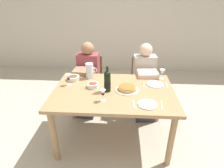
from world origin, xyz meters
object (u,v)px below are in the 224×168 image
(salad_bowl, at_px, (93,85))
(chair_left, at_px, (91,78))
(wine_glass_centre, at_px, (68,78))
(wine_glass_right_diner, at_px, (162,72))
(diner_left, at_px, (87,77))
(chair_right, at_px, (142,80))
(diner_right, at_px, (145,80))
(olive_bowl, at_px, (73,78))
(dinner_plate_left_setting, at_px, (148,104))
(dining_table, at_px, (114,97))
(baked_tart, at_px, (127,88))
(water_pitcher, at_px, (90,72))
(dinner_plate_right_setting, at_px, (155,84))
(wine_bottle, at_px, (107,81))
(wine_glass_left_diner, at_px, (103,93))

(salad_bowl, distance_m, chair_left, 0.90)
(salad_bowl, bearing_deg, wine_glass_centre, 172.21)
(wine_glass_right_diner, xyz_separation_m, diner_left, (-1.11, 0.29, -0.25))
(chair_right, height_order, diner_right, diner_right)
(olive_bowl, xyz_separation_m, dinner_plate_left_setting, (0.96, -0.57, -0.03))
(dining_table, xyz_separation_m, baked_tart, (0.17, 0.01, 0.12))
(dining_table, bearing_deg, salad_bowl, 166.16)
(dinner_plate_left_setting, bearing_deg, diner_right, 85.65)
(salad_bowl, bearing_deg, wine_glass_right_diner, 18.51)
(water_pitcher, relative_size, dinner_plate_right_setting, 0.99)
(dinner_plate_left_setting, distance_m, dinner_plate_right_setting, 0.52)
(dinner_plate_right_setting, height_order, diner_left, diner_left)
(water_pitcher, xyz_separation_m, dinner_plate_right_setting, (0.89, -0.17, -0.09))
(water_pitcher, height_order, olive_bowl, water_pitcher)
(wine_bottle, distance_m, baked_tart, 0.27)
(dinner_plate_right_setting, bearing_deg, dining_table, -161.10)
(wine_bottle, height_order, wine_glass_centre, wine_bottle)
(dinner_plate_right_setting, distance_m, chair_left, 1.25)
(diner_left, bearing_deg, baked_tart, 138.85)
(salad_bowl, xyz_separation_m, chair_right, (0.71, 0.80, -0.30))
(water_pitcher, xyz_separation_m, chair_right, (0.80, 0.52, -0.36))
(wine_bottle, height_order, baked_tart, wine_bottle)
(chair_right, bearing_deg, baked_tart, 68.05)
(wine_glass_centre, bearing_deg, olive_bowl, 82.63)
(wine_glass_right_diner, bearing_deg, baked_tart, -143.19)
(salad_bowl, xyz_separation_m, wine_glass_left_diner, (0.16, -0.32, 0.07))
(wine_bottle, relative_size, diner_right, 0.28)
(dining_table, xyz_separation_m, wine_glass_left_diner, (-0.10, -0.25, 0.19))
(water_pitcher, relative_size, wine_glass_left_diner, 1.53)
(chair_left, distance_m, diner_left, 0.26)
(baked_tart, xyz_separation_m, wine_glass_left_diner, (-0.27, -0.26, 0.07))
(wine_glass_right_diner, xyz_separation_m, chair_left, (-1.10, 0.53, -0.37))
(salad_bowl, xyz_separation_m, olive_bowl, (-0.30, 0.20, 0.00))
(diner_right, bearing_deg, dining_table, 50.07)
(wine_bottle, relative_size, olive_bowl, 1.91)
(olive_bowl, relative_size, wine_glass_centre, 1.15)
(water_pitcher, relative_size, baked_tart, 0.73)
(olive_bowl, xyz_separation_m, chair_left, (0.13, 0.64, -0.30))
(diner_left, relative_size, diner_right, 1.00)
(wine_glass_centre, bearing_deg, diner_right, 26.55)
(chair_right, bearing_deg, salad_bowl, 44.39)
(wine_bottle, distance_m, wine_glass_centre, 0.53)
(wine_glass_left_diner, relative_size, dinner_plate_right_setting, 0.64)
(wine_glass_left_diner, height_order, chair_left, wine_glass_left_diner)
(dining_table, xyz_separation_m, wine_glass_centre, (-0.59, 0.11, 0.20))
(baked_tart, relative_size, diner_left, 0.25)
(baked_tart, relative_size, salad_bowl, 2.01)
(salad_bowl, height_order, olive_bowl, olive_bowl)
(baked_tart, distance_m, wine_glass_right_diner, 0.61)
(water_pitcher, bearing_deg, diner_left, 108.73)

